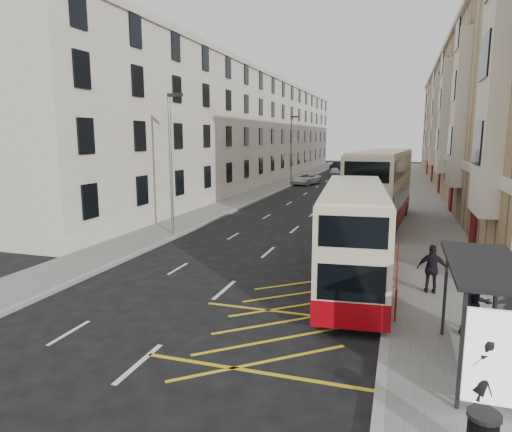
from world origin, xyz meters
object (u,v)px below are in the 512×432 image
(pedestrian_mid, at_px, (476,305))
(car_silver, at_px, (335,172))
(bus_shelter, at_px, (493,298))
(white_van, at_px, (306,179))
(car_red, at_px, (387,167))
(street_lamp_near, at_px, (171,157))
(street_lamp_far, at_px, (292,146))
(pedestrian_near, at_px, (483,375))
(double_decker_front, at_px, (353,236))
(double_decker_rear, at_px, (381,188))
(pedestrian_far, at_px, (432,269))
(car_dark, at_px, (337,166))

(pedestrian_mid, relative_size, car_silver, 0.49)
(bus_shelter, bearing_deg, white_van, 106.81)
(car_silver, bearing_deg, car_red, 46.47)
(street_lamp_near, bearing_deg, car_red, 79.22)
(street_lamp_near, distance_m, car_red, 55.22)
(street_lamp_far, height_order, pedestrian_near, street_lamp_far)
(bus_shelter, relative_size, car_silver, 1.14)
(double_decker_front, distance_m, pedestrian_mid, 5.51)
(double_decker_rear, height_order, white_van, double_decker_rear)
(double_decker_front, relative_size, white_van, 2.04)
(bus_shelter, xyz_separation_m, pedestrian_near, (-0.33, -1.49, -1.17))
(car_red, bearing_deg, car_silver, 43.86)
(bus_shelter, xyz_separation_m, pedestrian_far, (-0.89, 5.99, -1.09))
(double_decker_front, xyz_separation_m, pedestrian_near, (3.46, -7.81, -1.03))
(double_decker_front, distance_m, car_silver, 50.80)
(street_lamp_far, distance_m, car_red, 26.50)
(pedestrian_mid, distance_m, car_silver, 55.22)
(street_lamp_near, relative_size, pedestrian_mid, 4.42)
(car_silver, bearing_deg, double_decker_front, -89.65)
(street_lamp_near, relative_size, car_silver, 2.15)
(white_van, xyz_separation_m, car_red, (8.73, 23.07, 0.09))
(double_decker_rear, bearing_deg, white_van, 117.33)
(street_lamp_near, bearing_deg, pedestrian_mid, -33.71)
(double_decker_rear, height_order, car_dark, double_decker_rear)
(double_decker_front, height_order, white_van, double_decker_front)
(pedestrian_mid, bearing_deg, car_silver, 79.56)
(white_van, relative_size, car_red, 0.92)
(street_lamp_far, bearing_deg, double_decker_rear, -63.55)
(pedestrian_near, relative_size, car_red, 0.31)
(street_lamp_far, bearing_deg, car_red, 66.87)
(double_decker_front, height_order, pedestrian_far, double_decker_front)
(double_decker_rear, bearing_deg, pedestrian_mid, -73.59)
(double_decker_rear, bearing_deg, double_decker_front, -86.91)
(pedestrian_far, height_order, car_silver, pedestrian_far)
(double_decker_front, distance_m, white_van, 38.29)
(white_van, bearing_deg, pedestrian_near, -56.72)
(pedestrian_mid, bearing_deg, car_dark, 78.34)
(double_decker_front, relative_size, car_silver, 2.69)
(double_decker_front, height_order, pedestrian_mid, double_decker_front)
(car_dark, bearing_deg, bus_shelter, -65.16)
(bus_shelter, distance_m, pedestrian_far, 6.16)
(pedestrian_mid, height_order, pedestrian_far, pedestrian_mid)
(double_decker_front, bearing_deg, street_lamp_far, 101.40)
(pedestrian_near, height_order, car_silver, pedestrian_near)
(street_lamp_far, bearing_deg, car_dark, 86.71)
(car_red, bearing_deg, street_lamp_far, 55.95)
(pedestrian_mid, xyz_separation_m, white_van, (-13.21, 40.91, -0.37))
(double_decker_front, relative_size, pedestrian_near, 6.13)
(double_decker_rear, bearing_deg, street_lamp_near, -142.63)
(pedestrian_far, relative_size, car_red, 0.33)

